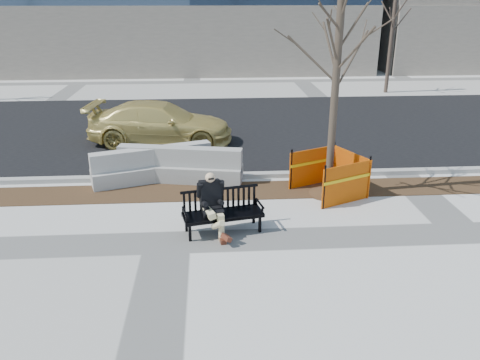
{
  "coord_description": "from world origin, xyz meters",
  "views": [
    {
      "loc": [
        0.89,
        -8.69,
        4.74
      ],
      "look_at": [
        1.54,
        1.0,
        0.93
      ],
      "focal_mm": 36.04,
      "sensor_mm": 36.0,
      "label": 1
    }
  ],
  "objects_px": {
    "tree_fence": "(328,194)",
    "jersey_barrier_left": "(154,180)",
    "sedan": "(162,143)",
    "seated_man": "(212,232)",
    "bench": "(223,231)",
    "jersey_barrier_right": "(181,180)"
  },
  "relations": [
    {
      "from": "bench",
      "to": "jersey_barrier_right",
      "type": "height_order",
      "value": "jersey_barrier_right"
    },
    {
      "from": "seated_man",
      "to": "tree_fence",
      "type": "distance_m",
      "value": 3.48
    },
    {
      "from": "jersey_barrier_left",
      "to": "jersey_barrier_right",
      "type": "xyz_separation_m",
      "value": [
        0.74,
        -0.1,
        0.0
      ]
    },
    {
      "from": "sedan",
      "to": "jersey_barrier_right",
      "type": "distance_m",
      "value": 3.58
    },
    {
      "from": "seated_man",
      "to": "jersey_barrier_right",
      "type": "relative_size",
      "value": 0.4
    },
    {
      "from": "bench",
      "to": "jersey_barrier_left",
      "type": "distance_m",
      "value": 3.59
    },
    {
      "from": "tree_fence",
      "to": "sedan",
      "type": "height_order",
      "value": "tree_fence"
    },
    {
      "from": "jersey_barrier_right",
      "to": "seated_man",
      "type": "bearing_deg",
      "value": -64.15
    },
    {
      "from": "seated_man",
      "to": "tree_fence",
      "type": "bearing_deg",
      "value": 21.08
    },
    {
      "from": "seated_man",
      "to": "sedan",
      "type": "xyz_separation_m",
      "value": [
        -1.61,
        6.52,
        0.0
      ]
    },
    {
      "from": "tree_fence",
      "to": "sedan",
      "type": "relative_size",
      "value": 1.15
    },
    {
      "from": "sedan",
      "to": "jersey_barrier_left",
      "type": "height_order",
      "value": "sedan"
    },
    {
      "from": "bench",
      "to": "sedan",
      "type": "height_order",
      "value": "sedan"
    },
    {
      "from": "tree_fence",
      "to": "jersey_barrier_left",
      "type": "bearing_deg",
      "value": 164.38
    },
    {
      "from": "tree_fence",
      "to": "jersey_barrier_right",
      "type": "bearing_deg",
      "value": 162.86
    },
    {
      "from": "bench",
      "to": "jersey_barrier_left",
      "type": "relative_size",
      "value": 0.53
    },
    {
      "from": "tree_fence",
      "to": "seated_man",
      "type": "bearing_deg",
      "value": -147.27
    },
    {
      "from": "bench",
      "to": "sedan",
      "type": "bearing_deg",
      "value": 94.07
    },
    {
      "from": "bench",
      "to": "tree_fence",
      "type": "height_order",
      "value": "tree_fence"
    },
    {
      "from": "tree_fence",
      "to": "jersey_barrier_left",
      "type": "relative_size",
      "value": 1.69
    },
    {
      "from": "tree_fence",
      "to": "sedan",
      "type": "xyz_separation_m",
      "value": [
        -4.53,
        4.64,
        0.0
      ]
    },
    {
      "from": "bench",
      "to": "tree_fence",
      "type": "xyz_separation_m",
      "value": [
        2.7,
        1.88,
        0.0
      ]
    }
  ]
}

